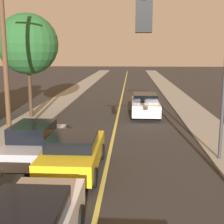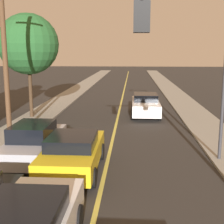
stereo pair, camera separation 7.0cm
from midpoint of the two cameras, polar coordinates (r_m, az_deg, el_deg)
road_surface at (r=38.70m, az=2.29°, el=4.06°), size 8.87×80.00×0.01m
sidewalk_left at (r=39.26m, az=-6.06°, el=4.18°), size 2.50×80.00×0.12m
sidewalk_right at (r=38.97m, az=10.70°, el=4.00°), size 2.50×80.00×0.12m
car_near_lane_second at (r=12.31m, az=-6.96°, el=-7.24°), size 2.11×4.65×1.52m
car_outer_lane_second at (r=13.97m, az=-13.90°, el=-5.21°), size 1.90×4.89×1.63m
car_far_oncoming at (r=23.02m, az=6.22°, el=1.36°), size 2.05×5.07×1.60m
streetlamp_right at (r=13.47m, az=18.45°, el=11.47°), size 2.03×0.36×7.43m
utility_pole_left at (r=15.85m, az=-18.88°, el=9.81°), size 1.60×0.24×8.38m
tree_left_near at (r=22.41m, az=-14.98°, el=11.88°), size 4.12×4.12×7.09m
tree_left_far at (r=23.37m, az=-14.95°, el=11.60°), size 3.33×3.33×6.61m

